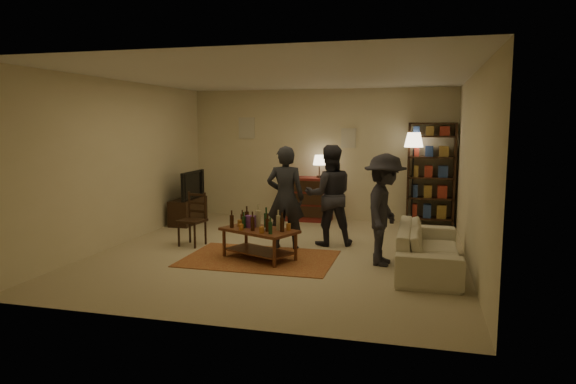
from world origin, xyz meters
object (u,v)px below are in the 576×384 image
(bookshelf, at_px, (431,173))
(sofa, at_px, (429,248))
(tv_stand, at_px, (188,204))
(person_by_sofa, at_px, (384,210))
(person_left, at_px, (285,198))
(coffee_table, at_px, (259,232))
(floor_lamp, at_px, (414,147))
(person_right, at_px, (329,195))
(dining_chair, at_px, (194,217))
(dresser, at_px, (308,198))

(bookshelf, bearing_deg, sofa, -90.82)
(tv_stand, xyz_separation_m, person_by_sofa, (4.03, -2.10, 0.41))
(person_by_sofa, bearing_deg, person_left, 76.53)
(person_by_sofa, bearing_deg, coffee_table, 100.72)
(coffee_table, height_order, tv_stand, tv_stand)
(tv_stand, relative_size, floor_lamp, 0.58)
(tv_stand, bearing_deg, bookshelf, 11.80)
(floor_lamp, xyz_separation_m, sofa, (0.29, -3.05, -1.25))
(floor_lamp, bearing_deg, bookshelf, 20.98)
(coffee_table, bearing_deg, person_right, 54.11)
(person_by_sofa, bearing_deg, tv_stand, 68.15)
(person_left, relative_size, person_by_sofa, 1.04)
(coffee_table, relative_size, sofa, 0.60)
(bookshelf, height_order, floor_lamp, bookshelf)
(dining_chair, distance_m, sofa, 3.78)
(bookshelf, height_order, person_left, bookshelf)
(person_left, bearing_deg, bookshelf, -137.22)
(tv_stand, bearing_deg, person_right, -19.71)
(bookshelf, xyz_separation_m, person_right, (-1.63, -2.08, -0.21))
(sofa, relative_size, person_left, 1.26)
(sofa, bearing_deg, dresser, 37.54)
(person_left, bearing_deg, sofa, 157.98)
(dining_chair, height_order, dresser, dresser)
(dining_chair, height_order, person_by_sofa, person_by_sofa)
(bookshelf, relative_size, person_by_sofa, 1.27)
(bookshelf, relative_size, floor_lamp, 1.10)
(coffee_table, relative_size, person_left, 0.76)
(floor_lamp, xyz_separation_m, person_by_sofa, (-0.32, -2.95, -0.76))
(dining_chair, distance_m, person_by_sofa, 3.17)
(person_right, bearing_deg, tv_stand, -38.16)
(coffee_table, bearing_deg, floor_lamp, 55.58)
(dining_chair, bearing_deg, dresser, 72.06)
(floor_lamp, height_order, sofa, floor_lamp)
(dresser, height_order, person_left, person_left)
(bookshelf, bearing_deg, dining_chair, -144.95)
(coffee_table, bearing_deg, tv_stand, 134.57)
(coffee_table, xyz_separation_m, person_right, (0.84, 1.16, 0.42))
(tv_stand, bearing_deg, coffee_table, -45.43)
(dresser, bearing_deg, person_right, -68.06)
(person_right, bearing_deg, person_by_sofa, 115.55)
(tv_stand, height_order, person_right, person_right)
(tv_stand, xyz_separation_m, sofa, (4.64, -2.20, -0.08))
(sofa, bearing_deg, bookshelf, -0.82)
(floor_lamp, distance_m, person_by_sofa, 3.06)
(sofa, bearing_deg, person_left, 73.48)
(bookshelf, xyz_separation_m, person_left, (-2.25, -2.53, -0.21))
(dining_chair, bearing_deg, person_left, 14.37)
(person_right, xyz_separation_m, person_by_sofa, (0.97, -1.00, -0.04))
(person_right, bearing_deg, sofa, 126.66)
(coffee_table, xyz_separation_m, person_by_sofa, (1.80, 0.16, 0.39))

